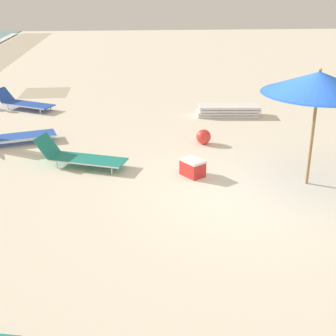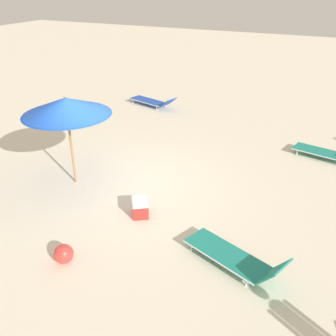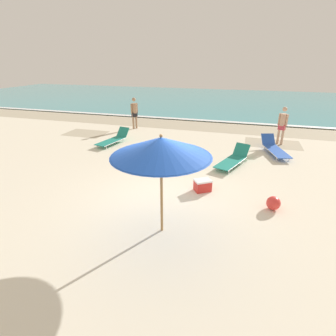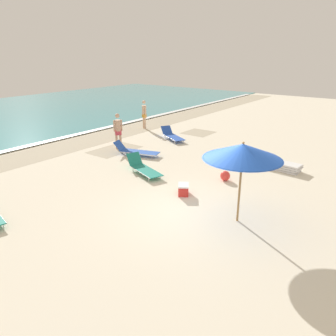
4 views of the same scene
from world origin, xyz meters
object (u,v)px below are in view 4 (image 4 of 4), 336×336
Objects in this scene: beachgoer_strolling_adult at (118,129)px; beachgoer_shoreline_child at (144,113)px; cooler_box at (183,189)px; beach_umbrella at (243,152)px; sun_lounger_near_water_left at (172,136)px; sun_lounger_beside_umbrella at (136,151)px; lounger_stack at (278,165)px; beach_ball at (225,176)px; sun_lounger_near_water_right at (143,168)px.

beachgoer_shoreline_child is at bearing -124.00° from beachgoer_strolling_adult.
beachgoer_shoreline_child reaches higher than cooler_box.
beach_umbrella is 1.34× the size of beachgoer_strolling_adult.
beach_umbrella is at bearing -103.15° from sun_lounger_near_water_left.
beachgoer_shoreline_child is (7.55, 10.05, -1.08)m from beach_umbrella.
sun_lounger_near_water_left is at bearing -168.40° from beachgoer_strolling_adult.
sun_lounger_beside_umbrella reaches higher than sun_lounger_near_water_left.
sun_lounger_beside_umbrella is at bearing -152.25° from cooler_box.
beach_umbrella is 1.21× the size of lounger_stack.
beach_umbrella reaches higher than beachgoer_shoreline_child.
beach_ball reaches higher than cooler_box.
lounger_stack is at bearing 7.24° from beachgoer_shoreline_child.
beach_ball is (1.26, -2.98, -0.03)m from sun_lounger_near_water_right.
beach_umbrella reaches higher than beachgoer_strolling_adult.
beach_umbrella is at bearing -168.57° from lounger_stack.
beach_ball is 2.08m from cooler_box.
sun_lounger_near_water_left is 5.56× the size of beach_ball.
beachgoer_strolling_adult is at bearing 83.70° from beach_ball.
cooler_box is at bearing -135.80° from sun_lounger_beside_umbrella.
sun_lounger_near_water_left is at bearing 47.69° from beach_umbrella.
beachgoer_strolling_adult reaches higher than sun_lounger_beside_umbrella.
sun_lounger_beside_umbrella is 4.88m from beach_ball.
sun_lounger_beside_umbrella is 5.78m from beachgoer_shoreline_child.
beachgoer_strolling_adult is 2.89× the size of cooler_box.
cooler_box is at bearing 164.19° from lounger_stack.
beach_umbrella reaches higher than cooler_box.
beachgoer_strolling_adult is (-3.07, 1.09, 0.78)m from sun_lounger_near_water_left.
sun_lounger_near_water_left is 0.99× the size of sun_lounger_near_water_right.
sun_lounger_near_water_right is at bearing -147.88° from sun_lounger_beside_umbrella.
sun_lounger_near_water_right reaches higher than sun_lounger_beside_umbrella.
sun_lounger_near_water_left is 6.45m from beach_ball.
sun_lounger_near_water_right is 3.43× the size of cooler_box.
cooler_box is (-2.71, -5.79, -0.81)m from beachgoer_strolling_adult.
sun_lounger_near_water_right is at bearing -126.67° from sun_lounger_near_water_left.
sun_lounger_beside_umbrella is at bearing -144.60° from sun_lounger_near_water_left.
sun_lounger_near_water_right is (1.33, 4.73, -1.85)m from beach_umbrella.
cooler_box is at bearing 165.19° from beach_ball.
beachgoer_strolling_adult reaches higher than cooler_box.
beachgoer_shoreline_child is at bearing -165.36° from cooler_box.
sun_lounger_near_water_right is 3.95m from beachgoer_strolling_adult.
beach_ball is (-0.70, -6.32, -0.81)m from beachgoer_strolling_adult.
lounger_stack is 4.80m from cooler_box.
beach_ball is at bearing -46.70° from sun_lounger_near_water_right.
sun_lounger_beside_umbrella is 3.66× the size of cooler_box.
beach_ball reaches higher than lounger_stack.
sun_lounger_near_water_left is 1.18× the size of beachgoer_shoreline_child.
beach_umbrella is 3.65m from beach_ball.
sun_lounger_near_water_right is (-1.63, -1.89, 0.00)m from sun_lounger_beside_umbrella.
beach_ball is (2.59, 1.75, -1.89)m from beach_umbrella.
sun_lounger_beside_umbrella is at bearing 69.50° from sun_lounger_near_water_right.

